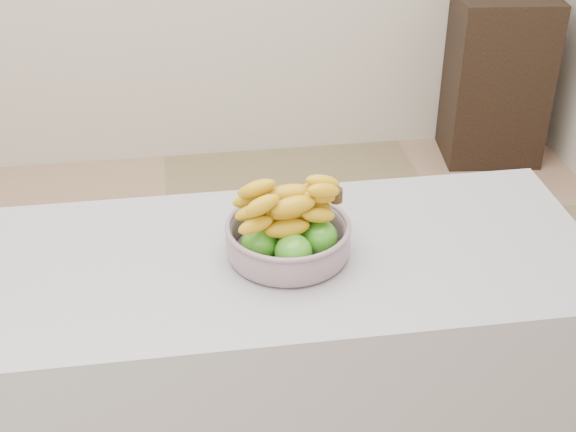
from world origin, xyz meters
The scene contains 3 objects.
counter centered at (0.00, -0.25, 0.45)m, with size 2.00×0.60×0.90m, color #A2A1AA.
cabinet centered at (1.64, 1.78, 0.41)m, with size 0.46×0.37×0.83m, color black.
fruit_bowl centered at (0.31, -0.25, 0.96)m, with size 0.28×0.28×0.18m.
Camera 1 is at (0.09, -1.70, 1.91)m, focal length 50.00 mm.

